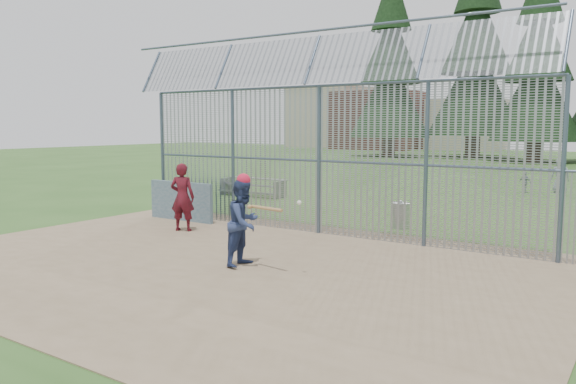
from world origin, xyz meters
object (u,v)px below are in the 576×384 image
Objects in this scene: dugout_wall at (181,201)px; onlooker at (182,197)px; batter at (244,223)px; bleacher at (253,186)px; trash_can at (400,215)px.

dugout_wall is 1.32× the size of onlooker.
bleacher is (-7.05, 9.48, -0.52)m from batter.
trash_can is at bearing 22.91° from dugout_wall.
batter reaches higher than bleacher.
batter is 4.39m from onlooker.
bleacher is (-1.92, 6.14, -0.21)m from dugout_wall.
batter is 0.61× the size of bleacher.
trash_can reaches higher than bleacher.
onlooker reaches higher than bleacher.
onlooker is (1.28, -1.23, 0.35)m from dugout_wall.
onlooker is 0.63× the size of bleacher.
onlooker is 2.31× the size of trash_can.
trash_can is at bearing -23.68° from bleacher.
dugout_wall is 6.13m from batter.
bleacher is at bearing 33.40° from batter.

